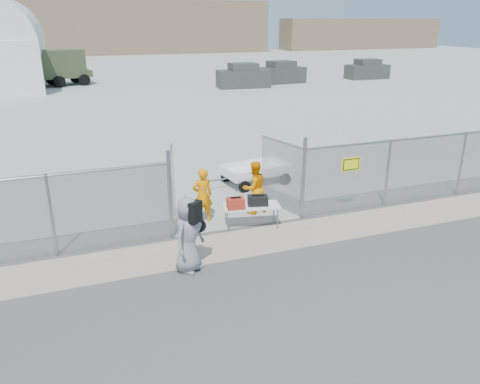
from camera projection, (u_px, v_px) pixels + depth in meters
name	position (u px, v px, depth m)	size (l,w,h in m)	color
ground	(267.00, 258.00, 11.86)	(160.00, 160.00, 0.00)	#3F3F3F
tarmac_inside	(108.00, 78.00, 48.84)	(160.00, 80.00, 0.01)	#A5A79D
dirt_strip	(253.00, 241.00, 12.74)	(44.00, 1.60, 0.01)	tan
distant_hills	(115.00, 27.00, 80.60)	(140.00, 6.00, 9.00)	#7F684F
chain_link_fence	(240.00, 192.00, 13.24)	(40.00, 0.20, 2.20)	gray
folding_table	(251.00, 216.00, 13.53)	(1.61, 0.67, 0.69)	white
orange_bag	(236.00, 203.00, 13.14)	(0.48, 0.32, 0.30)	red
black_duffel	(258.00, 200.00, 13.38)	(0.57, 0.34, 0.28)	black
security_worker_left	(203.00, 196.00, 13.72)	(0.61, 0.40, 1.67)	#FB8E00
security_worker_right	(254.00, 188.00, 14.38)	(0.81, 0.63, 1.67)	#FB8E00
visitor	(188.00, 235.00, 11.00)	(0.91, 0.59, 1.86)	gray
utility_trailer	(255.00, 173.00, 17.21)	(3.14, 1.62, 0.76)	white
military_truck	(51.00, 68.00, 42.11)	(6.63, 2.45, 3.16)	#3B472A
parked_vehicle_near	(243.00, 76.00, 41.40)	(4.57, 2.07, 2.07)	#393D38
parked_vehicle_mid	(281.00, 72.00, 44.31)	(4.47, 2.02, 2.02)	#393D38
parked_vehicle_far	(367.00, 69.00, 47.68)	(4.25, 1.92, 1.92)	#393D38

